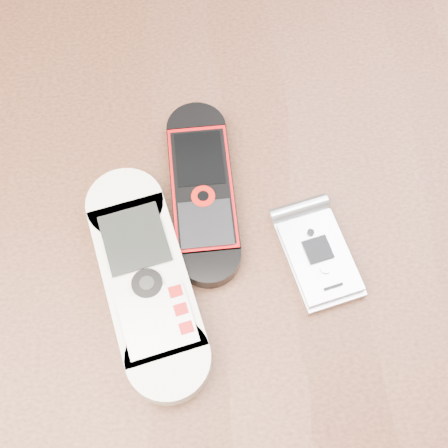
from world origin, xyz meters
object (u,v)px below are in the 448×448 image
(nokia_white, at_px, (146,279))
(motorola_razr, at_px, (318,255))
(table, at_px, (219,276))
(nokia_black_red, at_px, (202,190))

(nokia_white, distance_m, motorola_razr, 0.13)
(table, distance_m, motorola_razr, 0.14)
(table, relative_size, motorola_razr, 13.55)
(nokia_white, xyz_separation_m, motorola_razr, (0.13, 0.01, -0.00))
(nokia_black_red, xyz_separation_m, motorola_razr, (0.08, -0.06, -0.00))
(nokia_black_red, relative_size, motorola_razr, 1.77)
(table, height_order, nokia_black_red, nokia_black_red)
(table, height_order, nokia_white, nokia_white)
(nokia_black_red, height_order, motorola_razr, nokia_black_red)
(table, xyz_separation_m, nokia_white, (-0.05, -0.04, 0.12))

